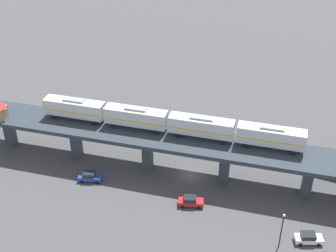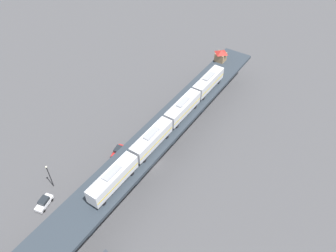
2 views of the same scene
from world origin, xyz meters
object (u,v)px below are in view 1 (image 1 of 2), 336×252
street_car_blue (90,177)px  street_car_red (191,201)px  street_car_white (309,238)px  subway_train (168,121)px  street_lamp (282,228)px

street_car_blue → street_car_red: bearing=92.5°
street_car_red → street_car_white: (0.93, 20.42, 0.00)m
street_car_white → street_car_red: bearing=-92.6°
street_car_white → subway_train: bearing=-109.3°
street_car_blue → street_car_white: 40.34m
subway_train → street_lamp: 28.32m
street_car_blue → street_car_white: size_ratio=1.00×
street_car_red → street_car_blue: size_ratio=1.00×
subway_train → street_car_white: subway_train is taller
street_car_red → street_car_white: same height
subway_train → street_car_red: size_ratio=10.48×
street_car_red → street_car_white: bearing=87.4°
street_car_blue → street_car_white: bearing=89.9°
street_car_white → street_lamp: street_lamp is taller
street_car_red → street_car_blue: (0.88, -19.92, 0.00)m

